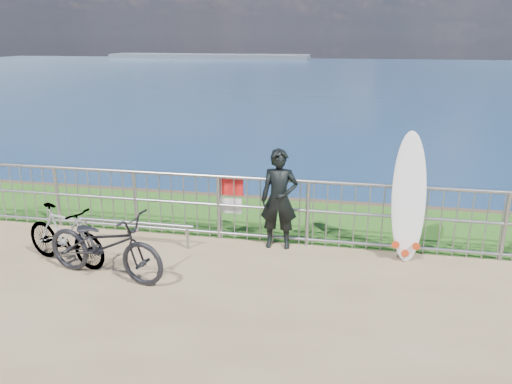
% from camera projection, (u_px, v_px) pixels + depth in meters
% --- Properties ---
extents(grass_strip, '(120.00, 120.00, 0.00)m').
position_uv_depth(grass_strip, '(260.00, 217.00, 9.50)').
color(grass_strip, '#235517').
rests_on(grass_strip, ground).
extents(seascape, '(260.00, 260.00, 5.00)m').
position_uv_depth(seascape, '(209.00, 59.00, 154.19)').
color(seascape, brown).
rests_on(seascape, ground).
extents(railing, '(10.06, 0.10, 1.13)m').
position_uv_depth(railing, '(249.00, 208.00, 8.30)').
color(railing, gray).
rests_on(railing, ground).
extents(surfer, '(0.62, 0.43, 1.64)m').
position_uv_depth(surfer, '(279.00, 199.00, 7.99)').
color(surfer, black).
rests_on(surfer, ground).
extents(surfboard, '(0.57, 0.51, 1.99)m').
position_uv_depth(surfboard, '(408.00, 202.00, 7.58)').
color(surfboard, silver).
rests_on(surfboard, ground).
extents(bicycle_near, '(2.01, 1.01, 1.01)m').
position_uv_depth(bicycle_near, '(104.00, 245.00, 7.06)').
color(bicycle_near, black).
rests_on(bicycle_near, ground).
extents(bicycle_far, '(1.61, 0.84, 0.93)m').
position_uv_depth(bicycle_far, '(65.00, 235.00, 7.49)').
color(bicycle_far, black).
rests_on(bicycle_far, ground).
extents(bike_rack, '(2.00, 0.05, 0.41)m').
position_uv_depth(bike_rack, '(135.00, 225.00, 8.22)').
color(bike_rack, gray).
rests_on(bike_rack, ground).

